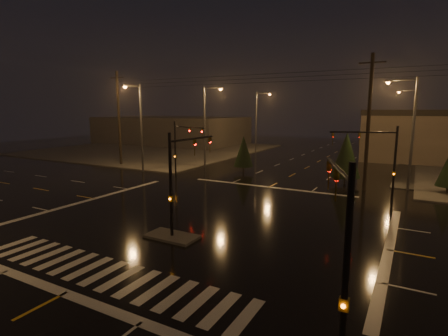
% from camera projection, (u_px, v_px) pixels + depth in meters
% --- Properties ---
extents(ground, '(140.00, 140.00, 0.00)m').
position_uv_depth(ground, '(208.00, 219.00, 23.42)').
color(ground, black).
rests_on(ground, ground).
extents(sidewalk_nw, '(36.00, 36.00, 0.12)m').
position_uv_depth(sidewalk_nw, '(154.00, 149.00, 63.59)').
color(sidewalk_nw, '#423F3B').
rests_on(sidewalk_nw, ground).
extents(median_island, '(3.00, 1.60, 0.15)m').
position_uv_depth(median_island, '(172.00, 236.00, 19.95)').
color(median_island, '#423F3B').
rests_on(median_island, ground).
extents(crosswalk, '(15.00, 2.60, 0.01)m').
position_uv_depth(crosswalk, '(104.00, 273.00, 15.64)').
color(crosswalk, beige).
rests_on(crosswalk, ground).
extents(stop_bar_near, '(16.00, 0.50, 0.01)m').
position_uv_depth(stop_bar_near, '(65.00, 293.00, 13.92)').
color(stop_bar_near, beige).
rests_on(stop_bar_near, ground).
extents(stop_bar_far, '(16.00, 0.50, 0.01)m').
position_uv_depth(stop_bar_far, '(269.00, 187.00, 32.92)').
color(stop_bar_far, beige).
rests_on(stop_bar_far, ground).
extents(commercial_block, '(30.00, 18.00, 5.60)m').
position_uv_depth(commercial_block, '(171.00, 130.00, 75.88)').
color(commercial_block, '#423C3A').
rests_on(commercial_block, ground).
extents(signal_mast_median, '(0.25, 4.59, 6.00)m').
position_uv_depth(signal_mast_median, '(180.00, 171.00, 20.14)').
color(signal_mast_median, black).
rests_on(signal_mast_median, ground).
extents(signal_mast_ne, '(4.84, 1.86, 6.00)m').
position_uv_depth(signal_mast_ne, '(381.00, 154.00, 27.03)').
color(signal_mast_ne, black).
rests_on(signal_mast_ne, ground).
extents(signal_mast_nw, '(4.84, 1.86, 6.00)m').
position_uv_depth(signal_mast_nw, '(181.00, 143.00, 36.06)').
color(signal_mast_nw, black).
rests_on(signal_mast_nw, ground).
extents(signal_mast_se, '(1.55, 3.87, 6.00)m').
position_uv_depth(signal_mast_se, '(342.00, 241.00, 9.52)').
color(signal_mast_se, black).
rests_on(signal_mast_se, ground).
extents(streetlight_1, '(2.77, 0.32, 10.00)m').
position_uv_depth(streetlight_1, '(207.00, 121.00, 43.32)').
color(streetlight_1, '#38383A').
rests_on(streetlight_1, ground).
extents(streetlight_2, '(2.77, 0.32, 10.00)m').
position_uv_depth(streetlight_2, '(258.00, 118.00, 57.14)').
color(streetlight_2, '#38383A').
rests_on(streetlight_2, ground).
extents(streetlight_3, '(2.77, 0.32, 10.00)m').
position_uv_depth(streetlight_3, '(409.00, 126.00, 30.96)').
color(streetlight_3, '#38383A').
rests_on(streetlight_3, ground).
extents(streetlight_4, '(2.77, 0.32, 10.00)m').
position_uv_depth(streetlight_4, '(413.00, 120.00, 48.23)').
color(streetlight_4, '#38383A').
rests_on(streetlight_4, ground).
extents(streetlight_5, '(0.32, 2.77, 10.00)m').
position_uv_depth(streetlight_5, '(139.00, 122.00, 39.73)').
color(streetlight_5, '#38383A').
rests_on(streetlight_5, ground).
extents(utility_pole_0, '(2.20, 0.32, 12.00)m').
position_uv_depth(utility_pole_0, '(119.00, 118.00, 44.96)').
color(utility_pole_0, black).
rests_on(utility_pole_0, ground).
extents(utility_pole_1, '(2.20, 0.32, 12.00)m').
position_uv_depth(utility_pole_1, '(368.00, 122.00, 30.69)').
color(utility_pole_1, black).
rests_on(utility_pole_1, ground).
extents(conifer_3, '(2.26, 2.26, 4.23)m').
position_uv_depth(conifer_3, '(244.00, 151.00, 40.31)').
color(conifer_3, black).
rests_on(conifer_3, ground).
extents(conifer_4, '(2.81, 2.81, 5.10)m').
position_uv_depth(conifer_4, '(346.00, 155.00, 33.86)').
color(conifer_4, black).
rests_on(conifer_4, ground).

